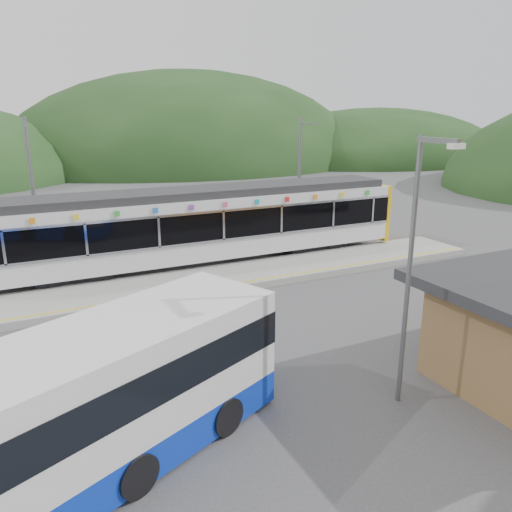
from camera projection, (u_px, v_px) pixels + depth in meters
name	position (u px, v px, depth m)	size (l,w,h in m)	color
ground	(255.00, 307.00, 19.12)	(120.00, 120.00, 0.00)	#4C4C4F
hills	(317.00, 254.00, 26.30)	(146.00, 149.00, 26.00)	#1E3D19
platform	(222.00, 278.00, 21.92)	(26.00, 3.20, 0.30)	#9E9E99
yellow_line	(234.00, 284.00, 20.76)	(26.00, 0.10, 0.01)	yellow
train	(202.00, 224.00, 23.77)	(20.44, 3.01, 3.74)	black
catenary_mast_west	(33.00, 193.00, 22.53)	(0.18, 1.80, 7.00)	slate
catenary_mast_east	(300.00, 177.00, 28.46)	(0.18, 1.80, 7.00)	slate
bus	(34.00, 438.00, 9.05)	(11.14, 6.87, 3.02)	#0D31C4
lamp_post	(415.00, 253.00, 11.68)	(0.35, 1.16, 6.69)	slate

